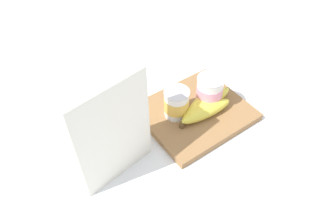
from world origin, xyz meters
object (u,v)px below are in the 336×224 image
Objects in this scene: yogurt_cup_back at (208,91)px; banana_bunch at (204,106)px; cutting_board at (195,113)px; yogurt_cup_front at (177,103)px; cereal_box at (107,128)px.

yogurt_cup_back is 0.04m from banana_bunch.
cutting_board is 0.07m from yogurt_cup_front.
cereal_box reaches higher than cutting_board.
banana_bunch is at bearing -146.45° from yogurt_cup_back.
banana_bunch is at bearing -27.22° from yogurt_cup_front.
cereal_box is (-0.27, -0.01, 0.13)m from cutting_board.
cereal_box is 0.32m from yogurt_cup_back.
cereal_box is 1.39× the size of banana_bunch.
banana_bunch is at bearing 171.52° from cereal_box.
cereal_box is at bearing -176.99° from yogurt_cup_back.
yogurt_cup_front is at bearing 152.78° from banana_bunch.
yogurt_cup_front reaches higher than cutting_board.
cutting_board is 1.42× the size of banana_bunch.
yogurt_cup_front is at bearing -179.43° from cereal_box.
cereal_box reaches higher than banana_bunch.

